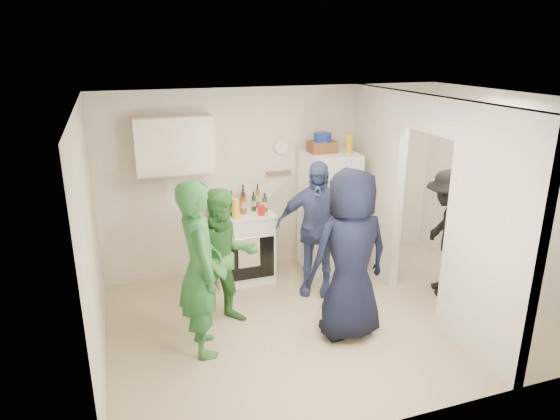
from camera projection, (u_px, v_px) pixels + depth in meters
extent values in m
plane|color=tan|center=(324.00, 319.00, 5.76)|extent=(4.80, 4.80, 0.00)
plane|color=silver|center=(277.00, 179.00, 6.89)|extent=(4.80, 0.00, 4.80)
plane|color=silver|center=(418.00, 286.00, 3.84)|extent=(4.80, 0.00, 4.80)
plane|color=silver|center=(91.00, 245.00, 4.63)|extent=(0.00, 3.40, 3.40)
plane|color=silver|center=(507.00, 196.00, 6.10)|extent=(0.00, 3.40, 3.40)
plane|color=white|center=(332.00, 99.00, 4.97)|extent=(4.80, 4.80, 0.00)
cube|color=silver|center=(376.00, 182.00, 6.72)|extent=(0.12, 1.20, 2.50)
cube|color=silver|center=(490.00, 240.00, 4.75)|extent=(0.12, 1.20, 2.50)
cube|color=silver|center=(432.00, 114.00, 5.40)|extent=(0.12, 1.00, 0.40)
cube|color=white|center=(242.00, 245.00, 6.65)|extent=(0.79, 0.66, 0.94)
cube|color=silver|center=(174.00, 145.00, 6.11)|extent=(0.95, 0.34, 0.70)
cube|color=white|center=(329.00, 211.00, 6.89)|extent=(0.68, 0.66, 1.65)
cube|color=brown|center=(322.00, 147.00, 6.63)|extent=(0.35, 0.25, 0.15)
cylinder|color=navy|center=(322.00, 137.00, 6.58)|extent=(0.24, 0.24, 0.11)
cylinder|color=gold|center=(349.00, 144.00, 6.57)|extent=(0.09, 0.09, 0.25)
cylinder|color=white|center=(281.00, 147.00, 6.75)|extent=(0.22, 0.02, 0.22)
cube|color=olive|center=(279.00, 173.00, 6.82)|extent=(0.35, 0.08, 0.03)
cube|color=black|center=(499.00, 161.00, 6.15)|extent=(0.03, 0.70, 0.80)
cube|color=white|center=(498.00, 161.00, 6.15)|extent=(0.04, 0.76, 0.86)
cube|color=white|center=(500.00, 133.00, 6.03)|extent=(0.04, 0.82, 0.18)
cylinder|color=#EBB113|center=(236.00, 209.00, 6.23)|extent=(0.09, 0.09, 0.25)
cylinder|color=red|center=(261.00, 211.00, 6.37)|extent=(0.09, 0.09, 0.12)
imported|color=#2F7530|center=(200.00, 269.00, 4.93)|extent=(0.44, 0.67, 1.82)
imported|color=#3D8B41|center=(225.00, 259.00, 5.44)|extent=(0.81, 0.65, 1.59)
imported|color=#3B4881|center=(316.00, 228.00, 6.16)|extent=(1.08, 0.85, 1.72)
imported|color=black|center=(350.00, 255.00, 5.20)|extent=(0.94, 0.64, 1.86)
imported|color=black|center=(446.00, 233.00, 6.17)|extent=(0.94, 1.18, 1.60)
cylinder|color=brown|center=(218.00, 201.00, 6.50)|extent=(0.06, 0.06, 0.28)
cylinder|color=#194D20|center=(229.00, 207.00, 6.32)|extent=(0.08, 0.08, 0.24)
cylinder|color=#B3BFC2|center=(231.00, 200.00, 6.57)|extent=(0.08, 0.08, 0.25)
cylinder|color=brown|center=(243.00, 203.00, 6.41)|extent=(0.08, 0.08, 0.29)
cylinder|color=#AEB9C0|center=(243.00, 196.00, 6.65)|extent=(0.07, 0.07, 0.31)
cylinder|color=#133617|center=(254.00, 201.00, 6.52)|extent=(0.06, 0.06, 0.26)
cylinder|color=brown|center=(258.00, 196.00, 6.64)|extent=(0.06, 0.06, 0.33)
cylinder|color=#A5A9B1|center=(219.00, 207.00, 6.26)|extent=(0.06, 0.06, 0.28)
cylinder|color=brown|center=(243.00, 199.00, 6.57)|extent=(0.07, 0.07, 0.29)
cylinder|color=#1B4E26|center=(265.00, 202.00, 6.48)|extent=(0.08, 0.08, 0.25)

